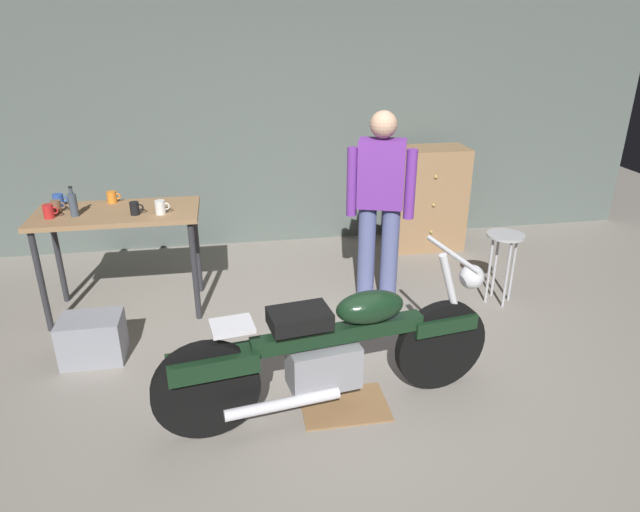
{
  "coord_description": "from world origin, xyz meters",
  "views": [
    {
      "loc": [
        -0.7,
        -3.16,
        2.32
      ],
      "look_at": [
        -0.04,
        0.7,
        0.65
      ],
      "focal_mm": 31.11,
      "sensor_mm": 36.0,
      "label": 1
    }
  ],
  "objects_px": {
    "mug_white_ceramic": "(160,207)",
    "storage_bin": "(93,338)",
    "mug_blue_enamel": "(59,200)",
    "mug_orange_travel": "(112,197)",
    "motorcycle": "(334,348)",
    "mug_black_matte": "(135,208)",
    "mug_red_diner": "(49,211)",
    "bottle": "(73,204)",
    "person_standing": "(380,201)",
    "wooden_dresser": "(426,199)",
    "mug_brown_stoneware": "(56,206)",
    "shop_stool": "(504,250)"
  },
  "relations": [
    {
      "from": "wooden_dresser",
      "to": "bottle",
      "type": "relative_size",
      "value": 4.56
    },
    {
      "from": "shop_stool",
      "to": "mug_orange_travel",
      "type": "bearing_deg",
      "value": 169.09
    },
    {
      "from": "mug_red_diner",
      "to": "mug_blue_enamel",
      "type": "relative_size",
      "value": 0.97
    },
    {
      "from": "wooden_dresser",
      "to": "mug_black_matte",
      "type": "height_order",
      "value": "wooden_dresser"
    },
    {
      "from": "wooden_dresser",
      "to": "mug_red_diner",
      "type": "distance_m",
      "value": 3.67
    },
    {
      "from": "wooden_dresser",
      "to": "mug_brown_stoneware",
      "type": "distance_m",
      "value": 3.61
    },
    {
      "from": "mug_orange_travel",
      "to": "mug_blue_enamel",
      "type": "distance_m",
      "value": 0.42
    },
    {
      "from": "bottle",
      "to": "mug_red_diner",
      "type": "bearing_deg",
      "value": -175.32
    },
    {
      "from": "wooden_dresser",
      "to": "storage_bin",
      "type": "bearing_deg",
      "value": -151.23
    },
    {
      "from": "wooden_dresser",
      "to": "mug_blue_enamel",
      "type": "distance_m",
      "value": 3.59
    },
    {
      "from": "motorcycle",
      "to": "mug_black_matte",
      "type": "xyz_separation_m",
      "value": [
        -1.32,
        1.48,
        0.5
      ]
    },
    {
      "from": "mug_brown_stoneware",
      "to": "mug_blue_enamel",
      "type": "height_order",
      "value": "mug_blue_enamel"
    },
    {
      "from": "wooden_dresser",
      "to": "person_standing",
      "type": "bearing_deg",
      "value": -126.03
    },
    {
      "from": "motorcycle",
      "to": "wooden_dresser",
      "type": "distance_m",
      "value": 3.0
    },
    {
      "from": "bottle",
      "to": "mug_blue_enamel",
      "type": "bearing_deg",
      "value": 121.97
    },
    {
      "from": "mug_orange_travel",
      "to": "mug_white_ceramic",
      "type": "bearing_deg",
      "value": -41.17
    },
    {
      "from": "storage_bin",
      "to": "mug_blue_enamel",
      "type": "bearing_deg",
      "value": 109.18
    },
    {
      "from": "person_standing",
      "to": "storage_bin",
      "type": "xyz_separation_m",
      "value": [
        -2.3,
        -0.56,
        -0.76
      ]
    },
    {
      "from": "mug_blue_enamel",
      "to": "mug_white_ceramic",
      "type": "height_order",
      "value": "mug_white_ceramic"
    },
    {
      "from": "storage_bin",
      "to": "mug_black_matte",
      "type": "distance_m",
      "value": 1.05
    },
    {
      "from": "motorcycle",
      "to": "mug_orange_travel",
      "type": "bearing_deg",
      "value": 121.4
    },
    {
      "from": "motorcycle",
      "to": "mug_blue_enamel",
      "type": "distance_m",
      "value": 2.74
    },
    {
      "from": "mug_blue_enamel",
      "to": "mug_brown_stoneware",
      "type": "bearing_deg",
      "value": -81.53
    },
    {
      "from": "person_standing",
      "to": "mug_blue_enamel",
      "type": "height_order",
      "value": "person_standing"
    },
    {
      "from": "storage_bin",
      "to": "mug_white_ceramic",
      "type": "distance_m",
      "value": 1.12
    },
    {
      "from": "mug_blue_enamel",
      "to": "mug_white_ceramic",
      "type": "distance_m",
      "value": 0.93
    },
    {
      "from": "mug_red_diner",
      "to": "mug_black_matte",
      "type": "bearing_deg",
      "value": -2.62
    },
    {
      "from": "shop_stool",
      "to": "storage_bin",
      "type": "xyz_separation_m",
      "value": [
        -3.36,
        -0.35,
        -0.33
      ]
    },
    {
      "from": "person_standing",
      "to": "mug_blue_enamel",
      "type": "relative_size",
      "value": 14.14
    },
    {
      "from": "mug_red_diner",
      "to": "motorcycle",
      "type": "bearing_deg",
      "value": -37.63
    },
    {
      "from": "mug_orange_travel",
      "to": "mug_black_matte",
      "type": "xyz_separation_m",
      "value": [
        0.23,
        -0.36,
        0.0
      ]
    },
    {
      "from": "mug_white_ceramic",
      "to": "storage_bin",
      "type": "bearing_deg",
      "value": -130.09
    },
    {
      "from": "person_standing",
      "to": "bottle",
      "type": "distance_m",
      "value": 2.45
    },
    {
      "from": "motorcycle",
      "to": "shop_stool",
      "type": "distance_m",
      "value": 2.12
    },
    {
      "from": "shop_stool",
      "to": "mug_black_matte",
      "type": "bearing_deg",
      "value": 174.96
    },
    {
      "from": "motorcycle",
      "to": "mug_blue_enamel",
      "type": "height_order",
      "value": "mug_blue_enamel"
    },
    {
      "from": "mug_white_ceramic",
      "to": "mug_brown_stoneware",
      "type": "bearing_deg",
      "value": 167.24
    },
    {
      "from": "mug_blue_enamel",
      "to": "mug_orange_travel",
      "type": "bearing_deg",
      "value": 1.92
    },
    {
      "from": "person_standing",
      "to": "bottle",
      "type": "xyz_separation_m",
      "value": [
        -2.45,
        0.11,
        0.07
      ]
    },
    {
      "from": "bottle",
      "to": "mug_white_ceramic",
      "type": "bearing_deg",
      "value": -4.92
    },
    {
      "from": "bottle",
      "to": "mug_brown_stoneware",
      "type": "bearing_deg",
      "value": 141.63
    },
    {
      "from": "mug_blue_enamel",
      "to": "bottle",
      "type": "xyz_separation_m",
      "value": [
        0.19,
        -0.3,
        0.05
      ]
    },
    {
      "from": "person_standing",
      "to": "mug_blue_enamel",
      "type": "xyz_separation_m",
      "value": [
        -2.64,
        0.41,
        0.02
      ]
    },
    {
      "from": "mug_red_diner",
      "to": "mug_orange_travel",
      "type": "distance_m",
      "value": 0.53
    },
    {
      "from": "motorcycle",
      "to": "mug_white_ceramic",
      "type": "height_order",
      "value": "mug_white_ceramic"
    },
    {
      "from": "mug_white_ceramic",
      "to": "mug_orange_travel",
      "type": "bearing_deg",
      "value": 138.83
    },
    {
      "from": "mug_red_diner",
      "to": "bottle",
      "type": "distance_m",
      "value": 0.19
    },
    {
      "from": "storage_bin",
      "to": "mug_black_matte",
      "type": "relative_size",
      "value": 4.16
    },
    {
      "from": "mug_orange_travel",
      "to": "bottle",
      "type": "xyz_separation_m",
      "value": [
        -0.23,
        -0.32,
        0.05
      ]
    },
    {
      "from": "wooden_dresser",
      "to": "mug_white_ceramic",
      "type": "bearing_deg",
      "value": -156.99
    }
  ]
}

